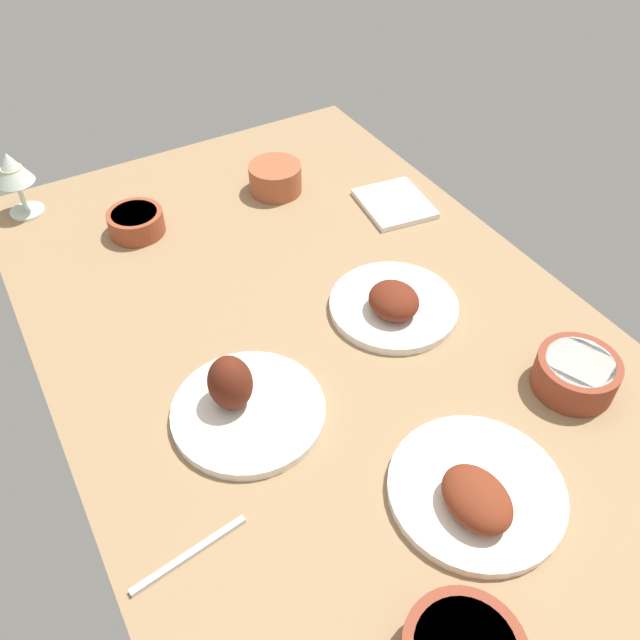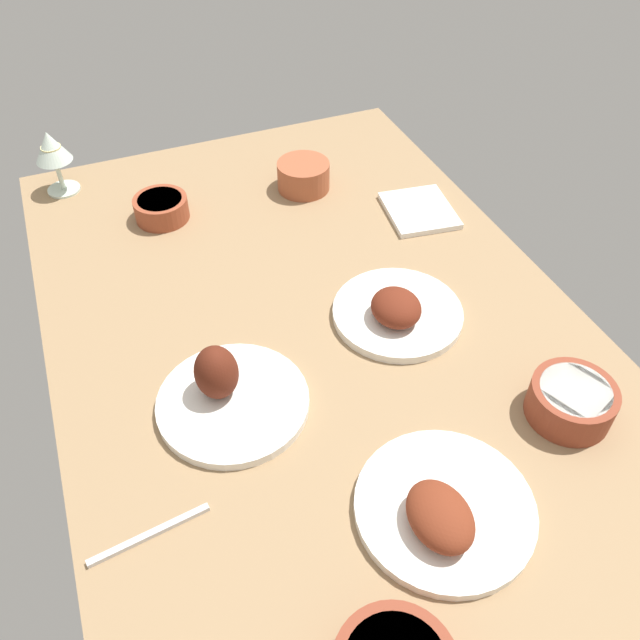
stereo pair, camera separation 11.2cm
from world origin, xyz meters
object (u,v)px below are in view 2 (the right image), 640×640
plate_center_main (443,511)px  bowl_sauce (161,207)px  plate_far_side (228,393)px  wine_glass (51,150)px  fork_loose (150,535)px  bowl_cream (571,401)px  folded_napkin (419,210)px  plate_near_viewer (397,311)px  bowl_soup (303,175)px

plate_center_main → bowl_sauce: 84.16cm
plate_far_side → wine_glass: bearing=-166.6°
plate_far_side → plate_center_main: (29.47, 20.79, -0.69)cm
fork_loose → plate_center_main: bearing=154.5°
plate_far_side → bowl_cream: size_ratio=1.84×
folded_napkin → plate_near_viewer: bearing=-35.2°
bowl_soup → plate_center_main: bearing=-8.1°
wine_glass → fork_loose: wine_glass is taller
bowl_soup → bowl_cream: bearing=11.5°
plate_far_side → plate_center_main: 36.07cm
plate_near_viewer → bowl_cream: (28.35, 14.71, 1.31)cm
wine_glass → plate_near_viewer: bearing=37.7°
plate_near_viewer → bowl_cream: plate_near_viewer is taller
plate_near_viewer → fork_loose: (24.37, -48.41, -1.48)cm
plate_far_side → plate_center_main: plate_far_side is taller
bowl_soup → folded_napkin: 26.41cm
plate_center_main → wine_glass: 107.43cm
bowl_soup → fork_loose: (69.25, -48.26, -2.95)cm
bowl_sauce → fork_loose: (69.81, -17.00, -2.20)cm
bowl_cream → wine_glass: wine_glass is taller
plate_far_side → bowl_soup: 61.08cm
plate_far_side → bowl_cream: 51.87cm
bowl_soup → wine_glass: 53.17cm
plate_near_viewer → plate_center_main: plate_near_viewer is taller
plate_far_side → plate_near_viewer: size_ratio=1.03×
plate_far_side → plate_near_viewer: plate_far_side is taller
plate_near_viewer → bowl_cream: size_ratio=1.78×
plate_near_viewer → fork_loose: size_ratio=1.38×
plate_far_side → plate_center_main: size_ratio=0.96×
bowl_sauce → folded_napkin: bearing=69.8°
bowl_cream → wine_glass: 112.52cm
bowl_cream → folded_napkin: bowl_cream is taller
bowl_sauce → fork_loose: bearing=-13.7°
plate_near_viewer → wine_glass: wine_glass is taller
plate_near_viewer → bowl_sauce: size_ratio=2.07×
plate_center_main → fork_loose: (-12.01, -36.68, -1.39)cm
plate_near_viewer → fork_loose: 54.21cm
folded_napkin → bowl_cream: bearing=-4.4°
plate_near_viewer → bowl_soup: 44.90cm
bowl_soup → wine_glass: bearing=-111.1°
plate_near_viewer → bowl_sauce: bearing=-145.4°
plate_far_side → fork_loose: bearing=-42.3°
bowl_soup → fork_loose: bowl_soup is taller
bowl_cream → wine_glass: size_ratio=0.91×
wine_glass → fork_loose: bearing=0.6°
folded_napkin → bowl_sauce: bearing=-110.2°
fork_loose → wine_glass: bearing=-96.8°
bowl_sauce → wine_glass: (-18.47, -17.96, 7.33)cm
plate_near_viewer → folded_napkin: 32.97cm
plate_far_side → wine_glass: size_ratio=1.68×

